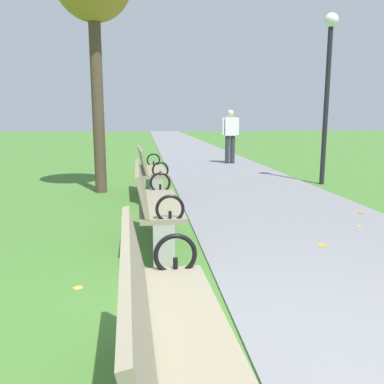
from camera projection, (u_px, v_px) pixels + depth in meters
paved_walkway at (186, 146)px, 19.72m from camera, size 2.89×44.00×0.02m
park_bench_1 at (170, 339)px, 1.72m from camera, size 0.54×1.62×0.90m
park_bench_2 at (154, 203)px, 4.42m from camera, size 0.50×1.61×0.90m
park_bench_3 at (150, 171)px, 7.15m from camera, size 0.55×1.62×0.90m
pedestrian_walking at (230, 134)px, 12.26m from camera, size 0.53×0.23×1.62m
lamp_post at (328, 73)px, 8.25m from camera, size 0.28×0.28×3.48m
scattered_leaves at (257, 240)px, 4.66m from camera, size 3.88×9.24×0.02m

